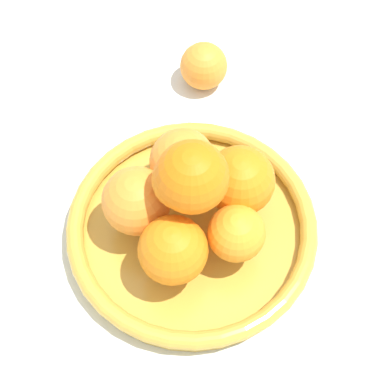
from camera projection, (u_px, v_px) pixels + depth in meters
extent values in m
plane|color=silver|center=(192.00, 235.00, 0.79)|extent=(4.00, 4.00, 0.00)
cylinder|color=gold|center=(192.00, 233.00, 0.79)|extent=(0.29, 0.29, 0.01)
torus|color=gold|center=(192.00, 226.00, 0.77)|extent=(0.30, 0.30, 0.02)
sphere|color=orange|center=(173.00, 250.00, 0.70)|extent=(0.08, 0.08, 0.08)
sphere|color=orange|center=(234.00, 237.00, 0.72)|extent=(0.07, 0.07, 0.07)
sphere|color=orange|center=(240.00, 181.00, 0.74)|extent=(0.08, 0.08, 0.08)
sphere|color=orange|center=(183.00, 161.00, 0.76)|extent=(0.08, 0.08, 0.08)
sphere|color=orange|center=(136.00, 201.00, 0.73)|extent=(0.08, 0.08, 0.08)
sphere|color=orange|center=(182.00, 180.00, 0.68)|extent=(0.07, 0.07, 0.07)
sphere|color=orange|center=(191.00, 172.00, 0.68)|extent=(0.08, 0.08, 0.08)
sphere|color=orange|center=(204.00, 66.00, 0.89)|extent=(0.07, 0.07, 0.07)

